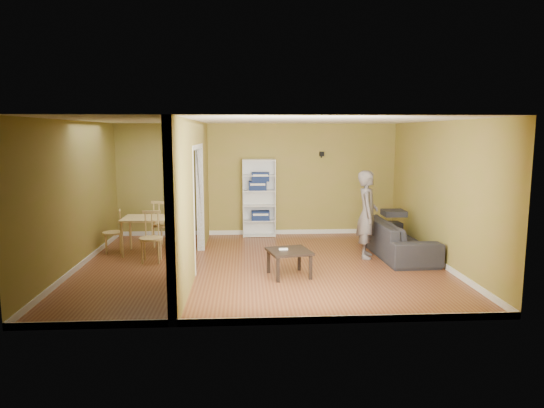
{
  "coord_description": "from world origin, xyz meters",
  "views": [
    {
      "loc": [
        -0.3,
        -8.53,
        2.39
      ],
      "look_at": [
        0.2,
        0.2,
        1.1
      ],
      "focal_mm": 32.0,
      "sensor_mm": 36.0,
      "label": 1
    }
  ],
  "objects": [
    {
      "name": "wall_speaker",
      "position": [
        1.5,
        2.69,
        1.9
      ],
      "size": [
        0.1,
        0.1,
        0.1
      ],
      "primitive_type": "cube",
      "color": "black",
      "rests_on": "room_shell"
    },
    {
      "name": "chair_near",
      "position": [
        -2.04,
        0.38,
        0.47
      ],
      "size": [
        0.45,
        0.45,
        0.95
      ],
      "primitive_type": null,
      "rotation": [
        0.0,
        0.0,
        0.04
      ],
      "color": "tan",
      "rests_on": "ground"
    },
    {
      "name": "game_controller",
      "position": [
        0.34,
        -0.65,
        0.46
      ],
      "size": [
        0.15,
        0.04,
        0.03
      ],
      "primitive_type": "cube",
      "color": "white",
      "rests_on": "coffee_table"
    },
    {
      "name": "paper_box_navy_b",
      "position": [
        0.0,
        2.56,
        1.18
      ],
      "size": [
        0.4,
        0.26,
        0.21
      ],
      "primitive_type": "cube",
      "color": "navy",
      "rests_on": "bookshelf"
    },
    {
      "name": "chair_left",
      "position": [
        -2.94,
        1.13,
        0.43
      ],
      "size": [
        0.48,
        0.48,
        0.87
      ],
      "primitive_type": null,
      "rotation": [
        0.0,
        0.0,
        -1.33
      ],
      "color": "tan",
      "rests_on": "ground"
    },
    {
      "name": "coffee_table",
      "position": [
        0.44,
        -0.67,
        0.38
      ],
      "size": [
        0.67,
        0.67,
        0.45
      ],
      "rotation": [
        0.0,
        0.0,
        0.23
      ],
      "color": "black",
      "rests_on": "ground"
    },
    {
      "name": "room_shell",
      "position": [
        0.0,
        0.0,
        1.3
      ],
      "size": [
        6.5,
        6.5,
        6.5
      ],
      "color": "brown",
      "rests_on": "ground"
    },
    {
      "name": "bookshelf",
      "position": [
        0.03,
        2.6,
        0.89
      ],
      "size": [
        0.75,
        0.33,
        1.79
      ],
      "color": "white",
      "rests_on": "ground"
    },
    {
      "name": "person",
      "position": [
        2.05,
        0.49,
        0.99
      ],
      "size": [
        0.83,
        0.72,
        1.97
      ],
      "primitive_type": "imported",
      "rotation": [
        0.0,
        0.0,
        1.33
      ],
      "color": "slate",
      "rests_on": "ground"
    },
    {
      "name": "paper_box_navy_a",
      "position": [
        0.07,
        2.56,
        0.49
      ],
      "size": [
        0.42,
        0.27,
        0.21
      ],
      "primitive_type": "cube",
      "color": "navy",
      "rests_on": "bookshelf"
    },
    {
      "name": "dining_table",
      "position": [
        -2.12,
        1.05,
        0.65
      ],
      "size": [
        1.16,
        0.78,
        0.73
      ],
      "rotation": [
        0.0,
        0.0,
        -0.0
      ],
      "color": "tan",
      "rests_on": "ground"
    },
    {
      "name": "chair_far",
      "position": [
        -2.0,
        1.6,
        0.5
      ],
      "size": [
        0.59,
        0.59,
        1.0
      ],
      "primitive_type": null,
      "rotation": [
        0.0,
        0.0,
        2.78
      ],
      "color": "#DAAF82",
      "rests_on": "ground"
    },
    {
      "name": "sofa",
      "position": [
        2.7,
        0.65,
        0.44
      ],
      "size": [
        2.37,
        1.08,
        0.89
      ],
      "primitive_type": "imported",
      "rotation": [
        0.0,
        0.0,
        1.6
      ],
      "color": "black",
      "rests_on": "ground"
    },
    {
      "name": "partition",
      "position": [
        -1.2,
        0.0,
        1.3
      ],
      "size": [
        0.22,
        5.5,
        2.6
      ],
      "primitive_type": null,
      "color": "#9B8244",
      "rests_on": "ground"
    },
    {
      "name": "paper_box_navy_c",
      "position": [
        0.07,
        2.56,
        1.38
      ],
      "size": [
        0.4,
        0.26,
        0.2
      ],
      "primitive_type": "cube",
      "color": "navy",
      "rests_on": "bookshelf"
    }
  ]
}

